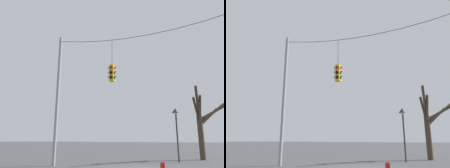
% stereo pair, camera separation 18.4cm
% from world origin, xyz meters
% --- Properties ---
extents(utility_pole_left, '(0.23, 0.23, 9.28)m').
position_xyz_m(utility_pole_left, '(-5.83, -0.28, 4.63)').
color(utility_pole_left, gray).
rests_on(utility_pole_left, ground_plane).
extents(span_wire, '(11.67, 0.03, 0.64)m').
position_xyz_m(span_wire, '(0.00, -0.28, 8.49)').
color(span_wire, black).
extents(traffic_light_near_left_pole, '(0.58, 0.58, 2.92)m').
position_xyz_m(traffic_light_near_left_pole, '(-1.70, -0.28, 5.97)').
color(traffic_light_near_left_pole, yellow).
extents(street_lamp, '(0.52, 0.89, 4.08)m').
position_xyz_m(street_lamp, '(1.79, 4.78, 3.18)').
color(street_lamp, '#233323').
rests_on(street_lamp, ground_plane).
extents(bare_tree, '(2.95, 4.57, 5.87)m').
position_xyz_m(bare_tree, '(3.82, 7.56, 2.96)').
color(bare_tree, '#423326').
rests_on(bare_tree, ground_plane).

